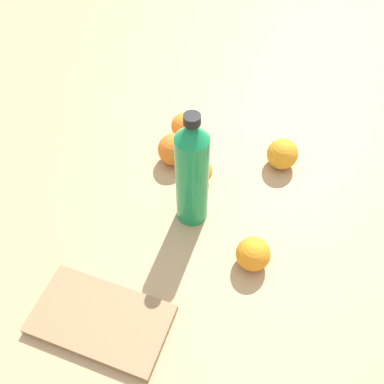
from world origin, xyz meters
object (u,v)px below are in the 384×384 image
object	(u,v)px
orange_0	(199,171)
orange_4	(253,254)
orange_1	(184,126)
water_bottle	(192,174)
cutting_board	(101,319)
orange_3	(174,149)
orange_2	(282,154)

from	to	relation	value
orange_0	orange_4	xyz separation A→B (m)	(0.11, -0.23, 0.00)
orange_0	orange_1	world-z (taller)	orange_1
water_bottle	cutting_board	bearing A→B (deg)	-135.53
orange_3	orange_4	bearing A→B (deg)	-59.05
orange_2	orange_3	world-z (taller)	orange_3
water_bottle	orange_1	world-z (taller)	water_bottle
orange_0	cutting_board	xyz separation A→B (m)	(-0.18, -0.36, -0.02)
orange_0	orange_2	world-z (taller)	orange_2
orange_4	water_bottle	bearing A→B (deg)	135.58
orange_1	orange_4	bearing A→B (deg)	-68.36
water_bottle	cutting_board	size ratio (longest dim) A/B	1.14
orange_0	orange_1	xyz separation A→B (m)	(-0.04, 0.15, 0.00)
orange_0	cutting_board	world-z (taller)	orange_0
orange_1	orange_2	world-z (taller)	orange_2
water_bottle	orange_3	world-z (taller)	water_bottle
cutting_board	orange_1	bearing A→B (deg)	93.19
orange_1	orange_2	xyz separation A→B (m)	(0.24, -0.10, 0.00)
orange_1	orange_0	bearing A→B (deg)	-75.50
orange_1	orange_3	xyz separation A→B (m)	(-0.02, -0.09, 0.01)
orange_0	orange_4	size ratio (longest dim) A/B	0.88
water_bottle	orange_1	bearing A→B (deg)	83.36
water_bottle	orange_4	distance (m)	0.21
orange_4	cutting_board	size ratio (longest dim) A/B	0.28
water_bottle	orange_0	distance (m)	0.15
water_bottle	orange_3	xyz separation A→B (m)	(-0.05, 0.16, -0.10)
orange_1	orange_2	size ratio (longest dim) A/B	0.90
cutting_board	orange_4	bearing A→B (deg)	43.11
water_bottle	orange_2	distance (m)	0.29
water_bottle	orange_2	world-z (taller)	water_bottle
water_bottle	cutting_board	distance (m)	0.33
water_bottle	orange_4	size ratio (longest dim) A/B	4.14
cutting_board	orange_0	bearing A→B (deg)	81.78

